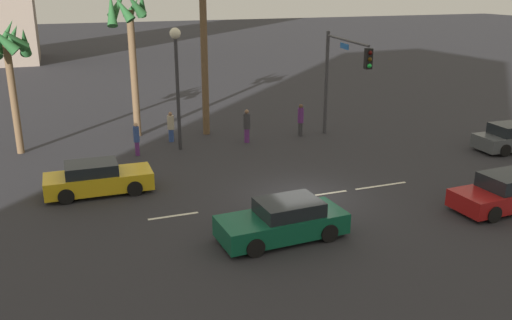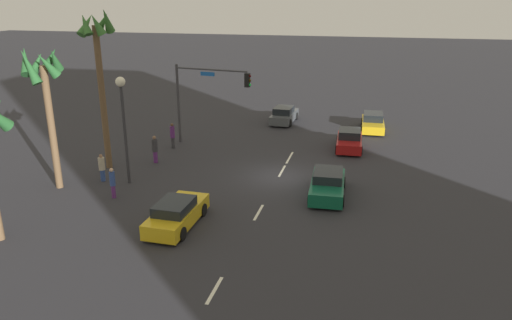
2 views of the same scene
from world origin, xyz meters
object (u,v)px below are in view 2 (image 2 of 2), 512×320
(streetlamp, at_px, (123,110))
(pedestrian_2, at_px, (102,167))
(car_4, at_px, (328,184))
(traffic_signal, at_px, (203,91))
(car_3, at_px, (284,115))
(palm_tree_2, at_px, (43,82))
(pedestrian_1, at_px, (155,149))
(car_1, at_px, (177,214))
(pedestrian_3, at_px, (113,182))
(pedestrian_0, at_px, (172,135))
(car_5, at_px, (373,122))
(car_0, at_px, (349,141))
(palm_tree_1, at_px, (99,54))

(streetlamp, height_order, pedestrian_2, streetlamp)
(car_4, distance_m, traffic_signal, 12.89)
(car_3, distance_m, streetlamp, 17.99)
(palm_tree_2, bearing_deg, pedestrian_1, -32.63)
(car_1, height_order, pedestrian_2, pedestrian_2)
(pedestrian_1, relative_size, pedestrian_3, 1.07)
(car_1, relative_size, streetlamp, 0.70)
(car_4, distance_m, pedestrian_0, 13.40)
(traffic_signal, bearing_deg, car_5, -58.86)
(pedestrian_3, distance_m, palm_tree_2, 6.52)
(traffic_signal, bearing_deg, pedestrian_3, 172.07)
(car_5, height_order, streetlamp, streetlamp)
(car_0, distance_m, traffic_signal, 11.17)
(car_5, height_order, palm_tree_1, palm_tree_1)
(car_5, bearing_deg, car_0, 165.00)
(car_5, height_order, pedestrian_3, pedestrian_3)
(car_5, bearing_deg, car_3, 84.70)
(car_4, relative_size, pedestrian_1, 2.43)
(car_0, bearing_deg, car_1, 153.33)
(car_4, bearing_deg, streetlamp, 94.33)
(traffic_signal, bearing_deg, pedestrian_1, 158.80)
(car_1, distance_m, palm_tree_2, 10.61)
(car_4, xyz_separation_m, pedestrian_1, (2.89, 11.69, 0.34))
(car_3, distance_m, pedestrian_0, 11.37)
(traffic_signal, bearing_deg, car_1, -166.13)
(streetlamp, bearing_deg, palm_tree_1, 49.02)
(car_1, xyz_separation_m, pedestrian_0, (11.77, 5.20, 0.36))
(streetlamp, distance_m, pedestrian_3, 4.17)
(pedestrian_3, bearing_deg, pedestrian_2, 41.63)
(pedestrian_2, relative_size, palm_tree_1, 0.17)
(car_1, bearing_deg, traffic_signal, 13.87)
(pedestrian_0, bearing_deg, palm_tree_2, 159.12)
(pedestrian_2, height_order, pedestrian_3, pedestrian_3)
(pedestrian_1, relative_size, palm_tree_1, 0.19)
(pedestrian_0, distance_m, pedestrian_2, 7.35)
(car_1, bearing_deg, palm_tree_2, 71.42)
(car_5, height_order, pedestrian_2, pedestrian_2)
(pedestrian_1, bearing_deg, car_3, -26.52)
(pedestrian_3, relative_size, palm_tree_2, 0.21)
(car_3, height_order, pedestrian_1, pedestrian_1)
(car_0, bearing_deg, car_5, -15.00)
(car_1, bearing_deg, car_0, -26.67)
(car_0, bearing_deg, streetlamp, 128.77)
(pedestrian_2, height_order, palm_tree_2, palm_tree_2)
(streetlamp, relative_size, pedestrian_0, 3.38)
(car_0, xyz_separation_m, pedestrian_0, (-2.78, 12.51, 0.35))
(car_5, xyz_separation_m, pedestrian_0, (-8.63, 14.07, 0.36))
(palm_tree_2, bearing_deg, traffic_signal, -27.72)
(pedestrian_0, height_order, pedestrian_1, pedestrian_0)
(car_0, xyz_separation_m, palm_tree_2, (-11.66, 15.89, 5.51))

